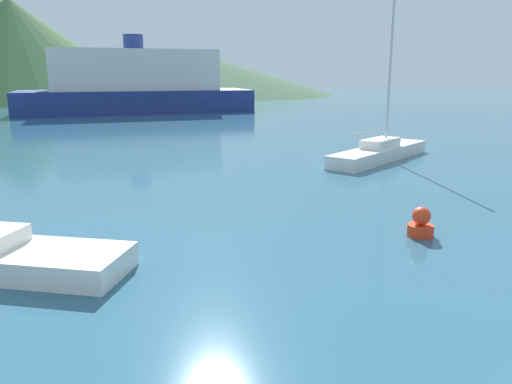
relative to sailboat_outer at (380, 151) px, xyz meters
name	(u,v)px	position (x,y,z in m)	size (l,w,h in m)	color
sailboat_outer	(380,151)	(0.00, 0.00, 0.00)	(7.92, 5.27, 8.24)	white
ferry_distant	(136,85)	(-6.58, 36.66, 2.56)	(25.61, 10.04, 8.40)	navy
buoy_marker	(421,224)	(-6.30, -10.68, -0.10)	(0.72, 0.72, 0.82)	red
hill_central	(13,49)	(-20.56, 72.20, 7.61)	(44.10, 44.10, 16.09)	#3D6038
hill_east	(196,74)	(12.10, 79.48, 3.65)	(55.63, 55.63, 8.18)	#38563D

